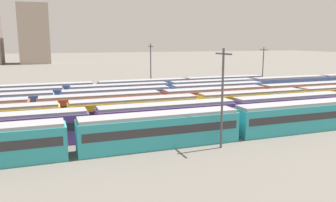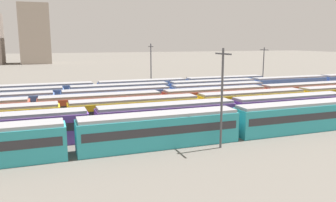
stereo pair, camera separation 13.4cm
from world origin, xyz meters
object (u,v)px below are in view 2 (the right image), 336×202
(catenary_pole_2, at_px, (222,94))
(train_track_1, at_px, (233,112))
(catenary_pole_3, at_px, (151,67))
(train_track_3, at_px, (215,99))
(train_track_6, at_px, (143,89))
(train_track_0, at_px, (235,122))
(catenary_pole_1, at_px, (263,66))
(train_track_2, at_px, (252,103))
(train_track_4, at_px, (117,99))
(train_track_5, at_px, (253,87))

(catenary_pole_2, bearing_deg, train_track_1, 52.04)
(catenary_pole_2, bearing_deg, catenary_pole_3, 84.71)
(train_track_3, relative_size, train_track_6, 1.68)
(train_track_0, relative_size, catenary_pole_1, 7.46)
(train_track_2, distance_m, train_track_3, 6.44)
(train_track_1, bearing_deg, train_track_4, 129.34)
(train_track_0, height_order, train_track_1, same)
(train_track_3, relative_size, catenary_pole_3, 8.54)
(train_track_4, distance_m, catenary_pole_1, 40.85)
(train_track_3, bearing_deg, catenary_pole_3, 106.28)
(train_track_1, distance_m, train_track_4, 20.17)
(train_track_5, distance_m, train_track_6, 23.26)
(train_track_0, height_order, train_track_2, same)
(train_track_0, relative_size, train_track_4, 1.34)
(catenary_pole_1, distance_m, catenary_pole_2, 48.81)
(train_track_6, relative_size, catenary_pole_1, 5.57)
(train_track_1, bearing_deg, catenary_pole_2, -127.96)
(train_track_0, bearing_deg, catenary_pole_1, 50.50)
(catenary_pole_1, xyz_separation_m, catenary_pole_2, (-31.76, -37.06, 0.38))
(train_track_0, height_order, catenary_pole_2, catenary_pole_2)
(train_track_3, bearing_deg, train_track_2, -53.87)
(train_track_3, bearing_deg, catenary_pole_1, 39.38)
(train_track_6, bearing_deg, catenary_pole_2, -91.19)
(train_track_0, relative_size, catenary_pole_2, 6.95)
(train_track_0, relative_size, train_track_1, 1.00)
(train_track_3, distance_m, train_track_4, 16.39)
(catenary_pole_2, bearing_deg, train_track_4, 105.69)
(train_track_4, bearing_deg, train_track_0, -64.19)
(train_track_1, distance_m, catenary_pole_2, 10.83)
(train_track_5, bearing_deg, catenary_pole_1, 44.85)
(train_track_1, bearing_deg, catenary_pole_3, 95.36)
(train_track_2, distance_m, train_track_5, 18.89)
(train_track_0, xyz_separation_m, train_track_5, (19.93, 26.00, 0.00))
(train_track_5, bearing_deg, train_track_2, -124.33)
(train_track_5, distance_m, catenary_pole_2, 37.25)
(train_track_2, bearing_deg, train_track_1, -141.54)
(train_track_1, xyz_separation_m, train_track_6, (-5.47, 26.00, -0.00))
(train_track_3, height_order, catenary_pole_2, catenary_pole_2)
(train_track_1, relative_size, train_track_2, 0.80)
(train_track_2, height_order, train_track_6, same)
(catenary_pole_2, xyz_separation_m, catenary_pole_3, (3.44, 37.13, 0.10))
(train_track_5, relative_size, catenary_pole_2, 10.46)
(train_track_1, xyz_separation_m, train_track_3, (2.75, 10.40, 0.00))
(train_track_0, bearing_deg, catenary_pole_2, -141.76)
(train_track_5, relative_size, train_track_6, 2.02)
(train_track_0, distance_m, train_track_3, 16.53)
(catenary_pole_1, relative_size, catenary_pole_3, 0.91)
(train_track_1, height_order, train_track_5, same)
(train_track_1, relative_size, train_track_4, 1.34)
(train_track_6, distance_m, catenary_pole_1, 31.43)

